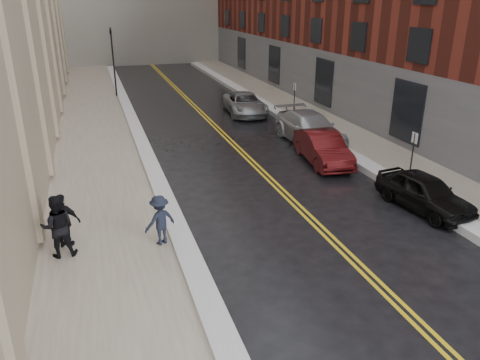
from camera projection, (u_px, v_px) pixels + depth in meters
ground at (330, 352)px, 10.41m from camera, size 160.00×160.00×0.00m
sidewalk_left at (97, 153)px, 23.30m from camera, size 4.00×64.00×0.15m
sidewalk_right at (339, 131)px, 27.10m from camera, size 3.00×64.00×0.15m
lane_stripe_a at (229, 142)px, 25.26m from camera, size 0.12×64.00×0.01m
lane_stripe_b at (234, 142)px, 25.33m from camera, size 0.12×64.00×0.01m
snow_ridge_left at (144, 148)px, 23.92m from camera, size 0.70×60.80×0.26m
snow_ridge_right at (310, 132)px, 26.55m from camera, size 0.85×60.80×0.30m
traffic_signal at (113, 57)px, 35.14m from camera, size 0.18×0.15×5.20m
parking_sign_near at (413, 153)px, 19.23m from camera, size 0.06×0.35×2.23m
parking_sign_far at (294, 97)px, 29.86m from camera, size 0.06×0.35×2.23m
car_black at (424, 192)px, 17.11m from camera, size 2.08×4.15×1.36m
car_maroon at (323, 148)px, 21.93m from camera, size 2.04×4.61×1.47m
car_silver_near at (310, 128)px, 24.87m from camera, size 2.36×5.58×1.61m
car_silver_far at (245, 104)px, 31.05m from camera, size 2.77×5.22×1.40m
pedestrian_a at (57, 226)px, 13.64m from camera, size 0.96×0.76×1.93m
pedestrian_b at (160, 220)px, 14.38m from camera, size 1.19×0.97×1.61m
pedestrian_c at (64, 221)px, 14.18m from camera, size 1.10×0.74×1.74m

